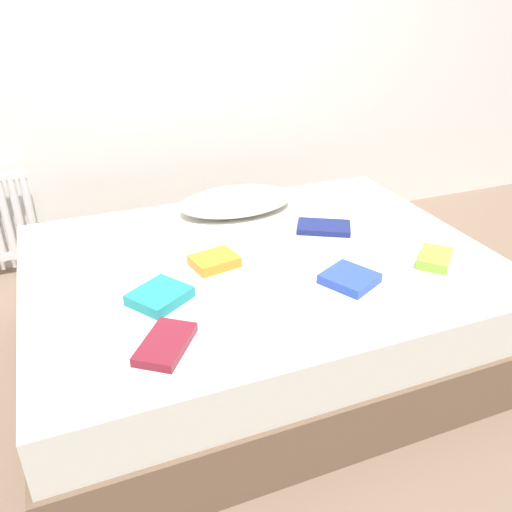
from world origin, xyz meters
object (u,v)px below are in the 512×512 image
Objects in this scene: textbook_orange at (214,261)px; textbook_teal at (160,296)px; textbook_lime at (435,258)px; textbook_blue at (350,279)px; pillow at (237,201)px; textbook_maroon at (166,344)px; textbook_navy at (324,227)px; bed at (260,306)px.

textbook_orange is 0.33m from textbook_teal.
textbook_orange is (-0.87, 0.32, 0.00)m from textbook_lime.
textbook_teal reaches higher than textbook_blue.
pillow is 2.52× the size of textbook_maroon.
textbook_lime is 1.15m from textbook_teal.
pillow is 1.16m from textbook_maroon.
textbook_blue is at bearing 138.10° from textbook_lime.
textbook_lime is 1.20m from textbook_maroon.
textbook_lime is at bearing -46.88° from textbook_maroon.
textbook_lime is 0.75× the size of textbook_navy.
textbook_navy reaches higher than bed.
textbook_teal is 0.74m from textbook_blue.
textbook_lime is at bearing -25.44° from textbook_blue.
bed is 10.82× the size of textbook_orange.
textbook_orange is 0.56m from textbook_blue.
textbook_maroon is (-1.19, -0.15, -0.00)m from textbook_lime.
textbook_navy is (0.39, 0.14, 0.27)m from bed.
textbook_teal is (-0.48, -0.18, 0.27)m from bed.
pillow reaches higher than bed.
textbook_teal is at bearing -128.63° from pillow.
pillow is at bearing 4.51° from textbook_maroon.
textbook_navy is at bearing -50.23° from pillow.
textbook_teal is (-1.15, 0.14, 0.00)m from textbook_lime.
textbook_orange is at bearing 179.93° from bed.
pillow is at bearing 74.50° from textbook_blue.
textbook_maroon is at bearing 163.47° from textbook_blue.
bed is at bearing -98.62° from pillow.
textbook_teal is (-0.27, -0.18, -0.00)m from textbook_orange.
bed is 10.01× the size of textbook_teal.
pillow is 0.89m from textbook_teal.
textbook_blue is at bearing -53.36° from bed.
textbook_orange reaches higher than textbook_maroon.
textbook_orange is at bearing 117.06° from textbook_blue.
textbook_maroon is at bearing -121.48° from pillow.
bed is 10.57× the size of textbook_blue.
textbook_lime is (0.67, -0.32, 0.27)m from bed.
bed is 0.79m from textbook_lime.
pillow is at bearing 17.82° from textbook_teal.
textbook_orange reaches higher than textbook_lime.
bed is 10.67× the size of textbook_lime.
textbook_maroon is at bearing -132.43° from textbook_teal.
pillow is 0.48m from textbook_navy.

